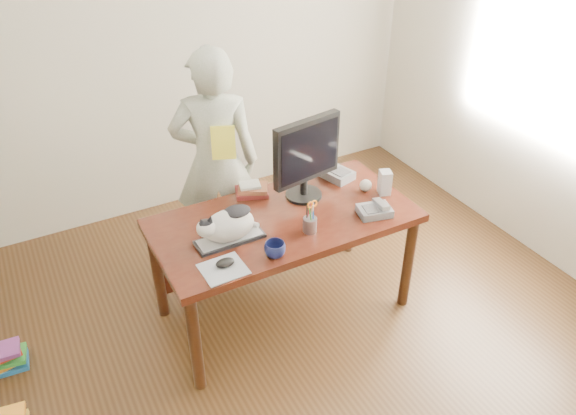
# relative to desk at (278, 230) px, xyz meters

# --- Properties ---
(room) EXTENTS (4.50, 4.50, 4.50)m
(room) POSITION_rel_desk_xyz_m (0.00, -0.68, 0.75)
(room) COLOR black
(room) RESTS_ON ground
(desk) EXTENTS (1.60, 0.80, 0.75)m
(desk) POSITION_rel_desk_xyz_m (0.00, 0.00, 0.00)
(desk) COLOR black
(desk) RESTS_ON ground
(keyboard) EXTENTS (0.40, 0.15, 0.02)m
(keyboard) POSITION_rel_desk_xyz_m (-0.38, -0.14, 0.16)
(keyboard) COLOR black
(keyboard) RESTS_ON desk
(cat) EXTENTS (0.39, 0.20, 0.22)m
(cat) POSITION_rel_desk_xyz_m (-0.40, -0.14, 0.26)
(cat) COLOR silver
(cat) RESTS_ON keyboard
(monitor) EXTENTS (0.48, 0.27, 0.54)m
(monitor) POSITION_rel_desk_xyz_m (0.23, 0.06, 0.45)
(monitor) COLOR black
(monitor) RESTS_ON desk
(pen_cup) EXTENTS (0.09, 0.09, 0.21)m
(pen_cup) POSITION_rel_desk_xyz_m (0.07, -0.28, 0.21)
(pen_cup) COLOR gray
(pen_cup) RESTS_ON desk
(mousepad) EXTENTS (0.24, 0.22, 0.01)m
(mousepad) POSITION_rel_desk_xyz_m (-0.52, -0.36, 0.15)
(mousepad) COLOR #9FA4AA
(mousepad) RESTS_ON desk
(mouse) EXTENTS (0.11, 0.07, 0.04)m
(mouse) POSITION_rel_desk_xyz_m (-0.50, -0.34, 0.17)
(mouse) COLOR black
(mouse) RESTS_ON mousepad
(coffee_mug) EXTENTS (0.15, 0.15, 0.09)m
(coffee_mug) POSITION_rel_desk_xyz_m (-0.22, -0.39, 0.19)
(coffee_mug) COLOR #0D1135
(coffee_mug) RESTS_ON desk
(phone) EXTENTS (0.23, 0.19, 0.09)m
(phone) POSITION_rel_desk_xyz_m (0.51, -0.31, 0.18)
(phone) COLOR slate
(phone) RESTS_ON desk
(speaker) EXTENTS (0.09, 0.10, 0.16)m
(speaker) POSITION_rel_desk_xyz_m (0.70, -0.14, 0.23)
(speaker) COLOR #ADADB0
(speaker) RESTS_ON desk
(baseball) EXTENTS (0.08, 0.08, 0.08)m
(baseball) POSITION_rel_desk_xyz_m (0.61, -0.06, 0.19)
(baseball) COLOR beige
(baseball) RESTS_ON desk
(book_stack) EXTENTS (0.24, 0.22, 0.08)m
(book_stack) POSITION_rel_desk_xyz_m (-0.06, 0.25, 0.18)
(book_stack) COLOR #4E1414
(book_stack) RESTS_ON desk
(calculator) EXTENTS (0.20, 0.24, 0.06)m
(calculator) POSITION_rel_desk_xyz_m (0.54, 0.17, 0.18)
(calculator) COLOR slate
(calculator) RESTS_ON desk
(person) EXTENTS (0.70, 0.59, 1.64)m
(person) POSITION_rel_desk_xyz_m (-0.15, 0.64, 0.22)
(person) COLOR beige
(person) RESTS_ON ground
(held_book) EXTENTS (0.18, 0.14, 0.22)m
(held_book) POSITION_rel_desk_xyz_m (-0.15, 0.47, 0.45)
(held_book) COLOR yellow
(held_book) RESTS_ON person
(book_pile_b) EXTENTS (0.26, 0.20, 0.15)m
(book_pile_b) POSITION_rel_desk_xyz_m (-1.72, 0.27, -0.53)
(book_pile_b) COLOR #1A5C9E
(book_pile_b) RESTS_ON ground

